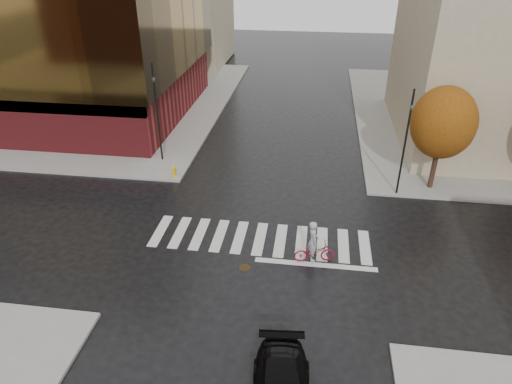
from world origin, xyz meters
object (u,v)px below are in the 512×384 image
traffic_light_nw (157,107)px  traffic_light_ne (406,138)px  fire_hydrant (174,171)px  cyclist (314,248)px

traffic_light_nw → traffic_light_ne: size_ratio=1.04×
traffic_light_ne → fire_hydrant: (-14.30, 0.20, -3.26)m
traffic_light_ne → fire_hydrant: bearing=-9.3°
cyclist → traffic_light_nw: (-10.99, 10.00, 3.21)m
traffic_light_ne → fire_hydrant: 14.67m
traffic_light_ne → fire_hydrant: traffic_light_ne is taller
cyclist → traffic_light_nw: size_ratio=0.34×
cyclist → traffic_light_ne: traffic_light_ne is taller
cyclist → fire_hydrant: size_ratio=3.04×
cyclist → fire_hydrant: bearing=39.5°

